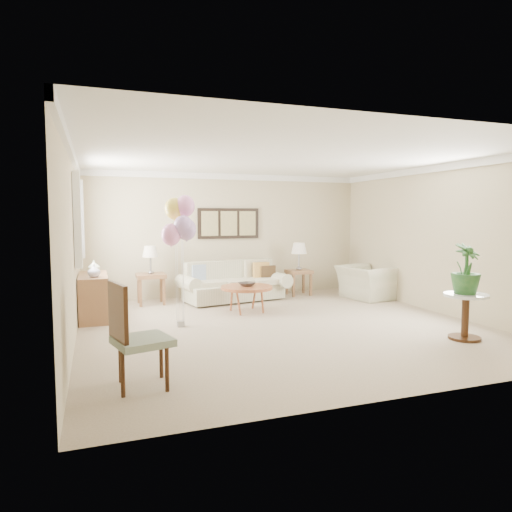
# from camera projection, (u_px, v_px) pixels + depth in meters

# --- Properties ---
(ground_plane) EXTENTS (6.00, 6.00, 0.00)m
(ground_plane) POSITION_uv_depth(u_px,v_px,m) (282.00, 326.00, 7.11)
(ground_plane) COLOR #B5A58E
(room_shell) EXTENTS (6.04, 6.04, 2.60)m
(room_shell) POSITION_uv_depth(u_px,v_px,m) (273.00, 221.00, 7.02)
(room_shell) COLOR #C1B391
(room_shell) RESTS_ON ground
(wall_art_triptych) EXTENTS (1.35, 0.06, 0.65)m
(wall_art_triptych) POSITION_uv_depth(u_px,v_px,m) (229.00, 223.00, 9.76)
(wall_art_triptych) COLOR black
(wall_art_triptych) RESTS_ON ground
(sofa) EXTENTS (2.28, 1.14, 0.79)m
(sofa) POSITION_uv_depth(u_px,v_px,m) (234.00, 285.00, 9.22)
(sofa) COLOR beige
(sofa) RESTS_ON ground
(end_table_left) EXTENTS (0.55, 0.50, 0.60)m
(end_table_left) POSITION_uv_depth(u_px,v_px,m) (151.00, 279.00, 8.81)
(end_table_left) COLOR olive
(end_table_left) RESTS_ON ground
(end_table_right) EXTENTS (0.50, 0.46, 0.55)m
(end_table_right) POSITION_uv_depth(u_px,v_px,m) (299.00, 274.00, 9.85)
(end_table_right) COLOR olive
(end_table_right) RESTS_ON ground
(lamp_left) EXTENTS (0.31, 0.31, 0.54)m
(lamp_left) POSITION_uv_depth(u_px,v_px,m) (150.00, 252.00, 8.77)
(lamp_left) COLOR gray
(lamp_left) RESTS_ON end_table_left
(lamp_right) EXTENTS (0.33, 0.33, 0.59)m
(lamp_right) POSITION_uv_depth(u_px,v_px,m) (299.00, 249.00, 9.80)
(lamp_right) COLOR gray
(lamp_right) RESTS_ON end_table_right
(coffee_table) EXTENTS (0.92, 0.92, 0.47)m
(coffee_table) POSITION_uv_depth(u_px,v_px,m) (247.00, 288.00, 8.09)
(coffee_table) COLOR #A65A39
(coffee_table) RESTS_ON ground
(decor_bowl) EXTENTS (0.36, 0.36, 0.07)m
(decor_bowl) POSITION_uv_depth(u_px,v_px,m) (247.00, 284.00, 8.08)
(decor_bowl) COLOR #2F2723
(decor_bowl) RESTS_ON coffee_table
(armchair) EXTENTS (1.05, 1.16, 0.68)m
(armchair) POSITION_uv_depth(u_px,v_px,m) (367.00, 282.00, 9.44)
(armchair) COLOR beige
(armchair) RESTS_ON ground
(side_table) EXTENTS (0.59, 0.59, 0.64)m
(side_table) POSITION_uv_depth(u_px,v_px,m) (466.00, 305.00, 6.29)
(side_table) COLOR silver
(side_table) RESTS_ON ground
(potted_plant) EXTENTS (0.47, 0.47, 0.70)m
(potted_plant) POSITION_uv_depth(u_px,v_px,m) (466.00, 269.00, 6.25)
(potted_plant) COLOR #1B5021
(potted_plant) RESTS_ON side_table
(accent_chair) EXTENTS (0.63, 0.63, 1.06)m
(accent_chair) POSITION_uv_depth(u_px,v_px,m) (134.00, 334.00, 4.50)
(accent_chair) COLOR gray
(accent_chair) RESTS_ON ground
(credenza) EXTENTS (0.46, 1.20, 0.74)m
(credenza) POSITION_uv_depth(u_px,v_px,m) (94.00, 297.00, 7.57)
(credenza) COLOR olive
(credenza) RESTS_ON ground
(vase_white) EXTENTS (0.26, 0.26, 0.21)m
(vase_white) POSITION_uv_depth(u_px,v_px,m) (94.00, 271.00, 7.22)
(vase_white) COLOR #ADAEC7
(vase_white) RESTS_ON credenza
(vase_sage) EXTENTS (0.22, 0.22, 0.21)m
(vase_sage) POSITION_uv_depth(u_px,v_px,m) (94.00, 266.00, 7.82)
(vase_sage) COLOR #ADB9A0
(vase_sage) RESTS_ON credenza
(balloon_cluster) EXTENTS (0.54, 0.54, 2.03)m
(balloon_cluster) POSITION_uv_depth(u_px,v_px,m) (180.00, 222.00, 6.94)
(balloon_cluster) COLOR gray
(balloon_cluster) RESTS_ON ground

